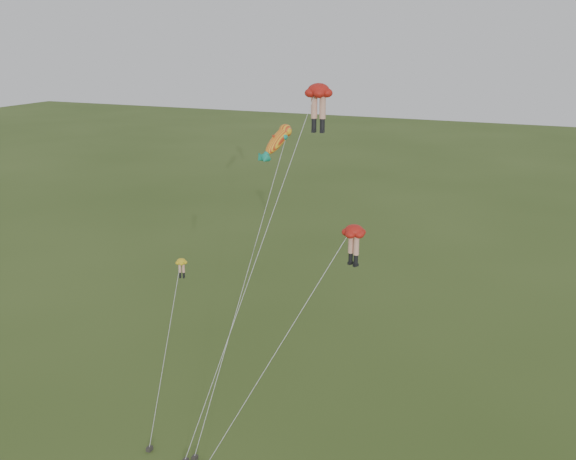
% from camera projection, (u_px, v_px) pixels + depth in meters
% --- Properties ---
extents(ground, '(300.00, 300.00, 0.00)m').
position_uv_depth(ground, '(218.00, 447.00, 36.15)').
color(ground, '#354A1A').
rests_on(ground, ground).
extents(legs_kite_red_high, '(4.40, 12.04, 19.55)m').
position_uv_depth(legs_kite_red_high, '(317.00, 98.00, 37.62)').
color(legs_kite_red_high, '#B51A12').
rests_on(legs_kite_red_high, ground).
extents(legs_kite_red_mid, '(6.97, 7.53, 12.73)m').
position_uv_depth(legs_kite_red_mid, '(351.00, 239.00, 33.69)').
color(legs_kite_red_mid, '#B51A12').
rests_on(legs_kite_red_mid, ground).
extents(legs_kite_yellow, '(3.01, 8.55, 8.49)m').
position_uv_depth(legs_kite_yellow, '(179.00, 276.00, 40.79)').
color(legs_kite_yellow, gold).
rests_on(legs_kite_yellow, ground).
extents(fish_kite, '(1.85, 13.81, 16.93)m').
position_uv_depth(fish_kite, '(278.00, 142.00, 41.31)').
color(fish_kite, yellow).
rests_on(fish_kite, ground).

